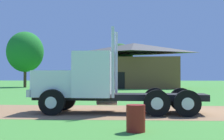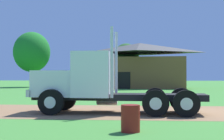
% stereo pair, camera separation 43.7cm
% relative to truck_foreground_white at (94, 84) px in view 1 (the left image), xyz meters
% --- Properties ---
extents(ground_plane, '(200.00, 200.00, 0.00)m').
position_rel_truck_foreground_white_xyz_m(ground_plane, '(5.69, 0.68, -1.31)').
color(ground_plane, '#438B36').
extents(dirt_track, '(120.00, 6.21, 0.01)m').
position_rel_truck_foreground_white_xyz_m(dirt_track, '(5.69, 0.68, -1.31)').
color(dirt_track, '#916B48').
rests_on(dirt_track, ground_plane).
extents(truck_foreground_white, '(7.97, 2.83, 3.84)m').
position_rel_truck_foreground_white_xyz_m(truck_foreground_white, '(0.00, 0.00, 0.00)').
color(truck_foreground_white, black).
rests_on(truck_foreground_white, ground_plane).
extents(steel_barrel, '(0.58, 0.58, 0.82)m').
position_rel_truck_foreground_white_xyz_m(steel_barrel, '(1.84, -5.01, -0.90)').
color(steel_barrel, maroon).
rests_on(steel_barrel, ground_plane).
extents(shed_building, '(13.45, 8.76, 6.29)m').
position_rel_truck_foreground_white_xyz_m(shed_building, '(2.09, 30.93, 1.72)').
color(shed_building, brown).
rests_on(shed_building, ground_plane).
extents(tree_left, '(5.57, 5.57, 8.40)m').
position_rel_truck_foreground_white_xyz_m(tree_left, '(-14.35, 33.70, 4.02)').
color(tree_left, '#513823').
rests_on(tree_left, ground_plane).
extents(tree_mid, '(4.00, 4.00, 6.70)m').
position_rel_truck_foreground_white_xyz_m(tree_mid, '(-0.02, 35.39, 3.16)').
color(tree_mid, '#513823').
rests_on(tree_mid, ground_plane).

